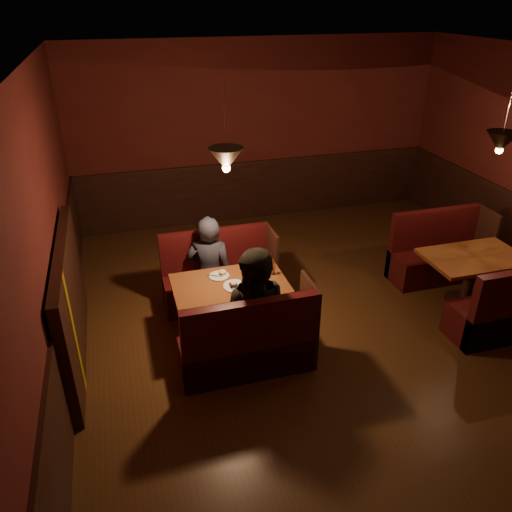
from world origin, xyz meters
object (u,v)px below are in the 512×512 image
object	(u,v)px
second_table	(472,268)
second_bench_near	(511,313)
main_table	(231,294)
diner_b	(260,297)
main_bench_near	(249,348)
second_bench_far	(437,256)
diner_a	(209,250)
main_bench_far	(219,280)

from	to	relation	value
second_table	second_bench_near	world-z (taller)	second_bench_near
main_table	diner_b	size ratio (longest dim) A/B	0.74
second_table	second_bench_near	size ratio (longest dim) A/B	0.90
main_bench_near	second_bench_far	world-z (taller)	second_bench_far
main_table	diner_a	size ratio (longest dim) A/B	0.80
main_bench_far	second_bench_near	xyz separation A→B (m)	(2.97, -1.63, 0.00)
second_bench_far	diner_b	bearing A→B (deg)	-158.40
diner_a	second_table	bearing A→B (deg)	-179.83
second_bench_far	second_bench_near	bearing A→B (deg)	-90.00
main_bench_near	second_table	xyz separation A→B (m)	(2.95, 0.49, 0.20)
second_table	second_bench_far	distance (m)	0.74
second_table	diner_b	bearing A→B (deg)	-171.55
second_table	diner_a	bearing A→B (deg)	164.50
main_bench_near	diner_a	world-z (taller)	diner_a
main_table	second_bench_far	world-z (taller)	second_bench_far
main_bench_far	second_bench_far	xyz separation A→B (m)	(2.97, -0.21, 0.00)
second_bench_far	diner_a	size ratio (longest dim) A/B	0.85
diner_a	second_bench_near	bearing A→B (deg)	168.96
second_bench_far	diner_b	distance (m)	3.11
main_bench_near	diner_b	size ratio (longest dim) A/B	0.81
diner_a	main_bench_near	bearing A→B (deg)	111.13
second_bench_near	diner_b	bearing A→B (deg)	174.19
main_table	diner_a	xyz separation A→B (m)	(-0.11, 0.64, 0.26)
main_bench_far	diner_a	xyz separation A→B (m)	(-0.13, -0.07, 0.48)
main_bench_near	diner_a	bearing A→B (deg)	95.47
main_table	main_bench_near	bearing A→B (deg)	-88.86
second_bench_near	diner_b	xyz separation A→B (m)	(-2.84, 0.29, 0.54)
main_table	main_bench_near	size ratio (longest dim) A/B	0.91
main_bench_far	diner_b	world-z (taller)	diner_b
main_table	second_bench_near	distance (m)	3.14
second_bench_far	main_bench_near	bearing A→B (deg)	-158.09
second_bench_near	diner_a	size ratio (longest dim) A/B	0.85
main_bench_far	main_bench_near	distance (m)	1.41
diner_a	diner_b	world-z (taller)	diner_b
diner_b	second_table	bearing A→B (deg)	32.35
second_table	diner_a	world-z (taller)	diner_a
main_table	diner_b	world-z (taller)	diner_b
second_bench_far	second_bench_near	distance (m)	1.42
second_bench_near	main_bench_far	bearing A→B (deg)	151.30
second_table	second_bench_far	bearing A→B (deg)	87.80
second_bench_near	second_table	bearing A→B (deg)	92.20
main_bench_far	main_bench_near	bearing A→B (deg)	-90.00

